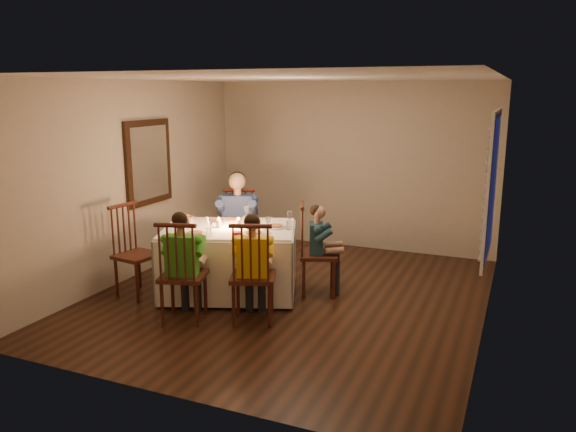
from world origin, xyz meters
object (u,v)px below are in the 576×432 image
at_px(child_teal, 318,293).
at_px(serving_bowl, 187,219).
at_px(chair_end, 318,293).
at_px(chair_near_left, 185,319).
at_px(chair_extra, 139,294).
at_px(child_green, 185,319).
at_px(adult, 239,271).
at_px(chair_adult, 239,271).
at_px(child_yellow, 254,321).
at_px(dining_table, 229,247).
at_px(chair_near_right, 254,321).

distance_m(child_teal, serving_bowl, 1.90).
bearing_deg(serving_bowl, chair_end, 11.30).
relative_size(chair_near_left, child_teal, 1.02).
xyz_separation_m(chair_extra, child_green, (0.96, -0.45, 0.00)).
bearing_deg(chair_extra, chair_end, -57.56).
bearing_deg(adult, chair_adult, 0.00).
height_order(chair_adult, serving_bowl, serving_bowl).
relative_size(chair_end, child_green, 0.93).
distance_m(chair_adult, child_yellow, 1.74).
height_order(chair_end, adult, adult).
relative_size(child_yellow, child_teal, 1.08).
bearing_deg(dining_table, chair_near_right, -66.34).
distance_m(chair_near_right, chair_extra, 1.67).
bearing_deg(chair_near_right, serving_bowl, -50.46).
xyz_separation_m(dining_table, child_green, (-0.05, -0.93, -0.60)).
xyz_separation_m(child_green, serving_bowl, (-0.59, 1.01, 0.86)).
bearing_deg(chair_near_left, chair_end, -145.18).
height_order(dining_table, chair_near_left, dining_table).
bearing_deg(child_green, adult, -98.55).
distance_m(chair_near_left, chair_extra, 1.06).
bearing_deg(chair_end, chair_extra, 92.57).
distance_m(chair_end, adult, 1.37).
bearing_deg(serving_bowl, chair_adult, 64.18).
bearing_deg(chair_near_right, chair_near_left, -0.08).
bearing_deg(child_teal, chair_near_right, 140.21).
height_order(chair_adult, child_yellow, child_yellow).
distance_m(dining_table, chair_end, 1.24).
height_order(chair_extra, child_yellow, child_yellow).
xyz_separation_m(chair_adult, child_teal, (1.31, -0.39, 0.00)).
xyz_separation_m(adult, child_yellow, (0.95, -1.46, 0.00)).
height_order(chair_near_left, chair_end, same).
xyz_separation_m(chair_extra, serving_bowl, (0.37, 0.56, 0.86)).
bearing_deg(chair_near_left, adult, -98.55).
height_order(child_teal, serving_bowl, serving_bowl).
bearing_deg(chair_extra, chair_near_right, -87.45).
distance_m(chair_near_left, child_yellow, 0.75).
height_order(dining_table, chair_adult, dining_table).
distance_m(chair_end, child_teal, 0.00).
height_order(chair_adult, chair_end, same).
relative_size(dining_table, child_yellow, 1.58).
bearing_deg(child_yellow, serving_bowl, -50.46).
bearing_deg(child_yellow, chair_near_right, 180.00).
height_order(chair_near_right, chair_end, same).
xyz_separation_m(dining_table, chair_near_left, (-0.05, -0.93, -0.60)).
bearing_deg(chair_adult, chair_end, -37.63).
relative_size(adult, child_green, 1.14).
distance_m(chair_near_right, serving_bowl, 1.72).
height_order(chair_extra, child_green, child_green).
xyz_separation_m(chair_near_left, chair_extra, (-0.96, 0.45, 0.00)).
distance_m(chair_end, serving_bowl, 1.90).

